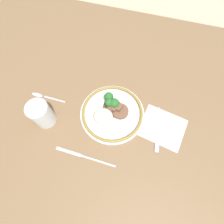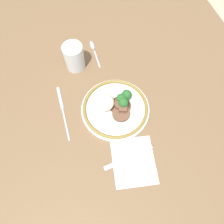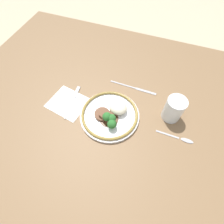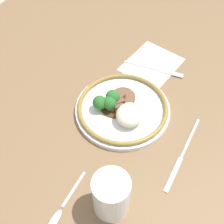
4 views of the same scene
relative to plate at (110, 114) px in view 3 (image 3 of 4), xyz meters
The scene contains 8 objects.
ground_plane 0.06m from the plate, ahead, with size 8.00×8.00×0.00m, color tan.
dining_table 0.04m from the plate, ahead, with size 1.58×1.26×0.04m.
napkin 0.21m from the plate, behind, with size 0.19×0.17×0.00m.
plate is the anchor object (origin of this frame).
juice_glass 0.26m from the plate, 20.81° to the left, with size 0.08×0.08×0.11m.
fork 0.20m from the plate, behind, with size 0.03×0.19×0.00m.
knife 0.20m from the plate, 73.91° to the left, with size 0.23×0.01×0.00m.
spoon 0.31m from the plate, ahead, with size 0.15×0.02×0.01m.
Camera 3 is at (0.12, -0.36, 0.70)m, focal length 28.00 mm.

